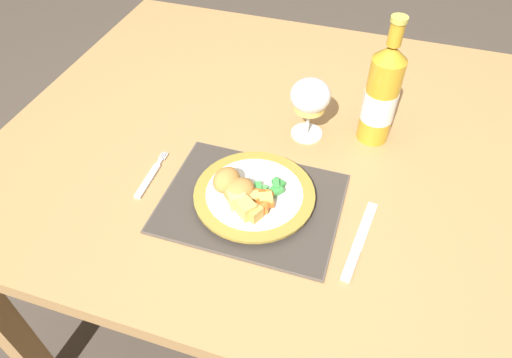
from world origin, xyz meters
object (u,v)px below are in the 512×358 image
dining_table (270,158)px  wine_glass (310,98)px  dinner_plate (254,195)px  table_knife (357,247)px  bottle (381,95)px  fork (150,177)px

dining_table → wine_glass: 0.20m
dinner_plate → table_knife: (0.21, -0.05, -0.01)m
dinner_plate → table_knife: bearing=-13.1°
dinner_plate → wine_glass: (0.05, 0.23, 0.08)m
wine_glass → bottle: size_ratio=0.50×
fork → bottle: bearing=33.3°
dining_table → fork: 0.31m
table_knife → bottle: bearing=93.2°
dinner_plate → wine_glass: size_ratio=1.66×
dinner_plate → table_knife: size_ratio=1.23×
fork → table_knife: size_ratio=0.72×
bottle → dining_table: bearing=-167.1°
dinner_plate → bottle: bearing=54.2°
dining_table → table_knife: size_ratio=6.22×
table_knife → bottle: 0.33m
dinner_plate → table_knife: dinner_plate is taller
wine_glass → fork: bearing=-139.2°
dining_table → dinner_plate: (0.03, -0.22, 0.10)m
dinner_plate → bottle: (0.19, 0.27, 0.10)m
bottle → table_knife: bearing=-86.8°
table_knife → wine_glass: size_ratio=1.35×
fork → bottle: 0.51m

